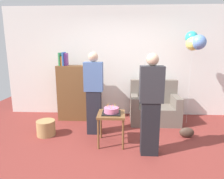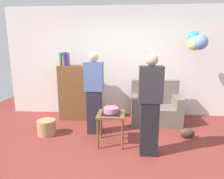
{
  "view_description": "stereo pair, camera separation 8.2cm",
  "coord_description": "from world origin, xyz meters",
  "px_view_note": "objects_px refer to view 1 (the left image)",
  "views": [
    {
      "loc": [
        -0.06,
        -3.0,
        1.71
      ],
      "look_at": [
        -0.23,
        0.57,
        0.95
      ],
      "focal_mm": 31.72,
      "sensor_mm": 36.0,
      "label": 1
    },
    {
      "loc": [
        0.02,
        -2.99,
        1.71
      ],
      "look_at": [
        -0.23,
        0.57,
        0.95
      ],
      "focal_mm": 31.72,
      "sensor_mm": 36.0,
      "label": 2
    }
  ],
  "objects_px": {
    "person_blowing_candles": "(94,93)",
    "wicker_basket": "(46,128)",
    "bookshelf": "(75,92)",
    "side_table": "(111,118)",
    "birthday_cake": "(111,111)",
    "couch": "(154,107)",
    "balloon_bunch": "(195,42)",
    "handbag": "(187,132)",
    "person_holding_cake": "(151,105)"
  },
  "relations": [
    {
      "from": "couch",
      "to": "person_blowing_candles",
      "type": "relative_size",
      "value": 0.67
    },
    {
      "from": "side_table",
      "to": "wicker_basket",
      "type": "xyz_separation_m",
      "value": [
        -1.31,
        0.29,
        -0.34
      ]
    },
    {
      "from": "birthday_cake",
      "to": "person_holding_cake",
      "type": "relative_size",
      "value": 0.2
    },
    {
      "from": "side_table",
      "to": "wicker_basket",
      "type": "bearing_deg",
      "value": 167.67
    },
    {
      "from": "side_table",
      "to": "person_blowing_candles",
      "type": "distance_m",
      "value": 0.67
    },
    {
      "from": "person_blowing_candles",
      "to": "handbag",
      "type": "distance_m",
      "value": 1.96
    },
    {
      "from": "couch",
      "to": "side_table",
      "type": "xyz_separation_m",
      "value": [
        -0.94,
        -1.15,
        0.15
      ]
    },
    {
      "from": "side_table",
      "to": "handbag",
      "type": "bearing_deg",
      "value": 12.43
    },
    {
      "from": "birthday_cake",
      "to": "balloon_bunch",
      "type": "relative_size",
      "value": 0.16
    },
    {
      "from": "handbag",
      "to": "side_table",
      "type": "bearing_deg",
      "value": -167.57
    },
    {
      "from": "couch",
      "to": "bookshelf",
      "type": "bearing_deg",
      "value": 176.81
    },
    {
      "from": "person_holding_cake",
      "to": "balloon_bunch",
      "type": "distance_m",
      "value": 2.02
    },
    {
      "from": "side_table",
      "to": "birthday_cake",
      "type": "xyz_separation_m",
      "value": [
        -0.0,
        0.0,
        0.14
      ]
    },
    {
      "from": "side_table",
      "to": "wicker_basket",
      "type": "distance_m",
      "value": 1.39
    },
    {
      "from": "birthday_cake",
      "to": "person_holding_cake",
      "type": "distance_m",
      "value": 0.74
    },
    {
      "from": "side_table",
      "to": "person_holding_cake",
      "type": "xyz_separation_m",
      "value": [
        0.64,
        -0.31,
        0.35
      ]
    },
    {
      "from": "bookshelf",
      "to": "handbag",
      "type": "xyz_separation_m",
      "value": [
        2.38,
        -0.93,
        -0.57
      ]
    },
    {
      "from": "birthday_cake",
      "to": "wicker_basket",
      "type": "relative_size",
      "value": 0.89
    },
    {
      "from": "side_table",
      "to": "balloon_bunch",
      "type": "xyz_separation_m",
      "value": [
        1.72,
        1.07,
        1.34
      ]
    },
    {
      "from": "birthday_cake",
      "to": "balloon_bunch",
      "type": "distance_m",
      "value": 2.36
    },
    {
      "from": "couch",
      "to": "handbag",
      "type": "xyz_separation_m",
      "value": [
        0.5,
        -0.83,
        -0.24
      ]
    },
    {
      "from": "person_holding_cake",
      "to": "handbag",
      "type": "relative_size",
      "value": 5.82
    },
    {
      "from": "side_table",
      "to": "person_blowing_candles",
      "type": "height_order",
      "value": "person_blowing_candles"
    },
    {
      "from": "bookshelf",
      "to": "person_holding_cake",
      "type": "relative_size",
      "value": 0.99
    },
    {
      "from": "couch",
      "to": "side_table",
      "type": "height_order",
      "value": "couch"
    },
    {
      "from": "side_table",
      "to": "person_blowing_candles",
      "type": "relative_size",
      "value": 0.35
    },
    {
      "from": "birthday_cake",
      "to": "handbag",
      "type": "relative_size",
      "value": 1.14
    },
    {
      "from": "balloon_bunch",
      "to": "couch",
      "type": "bearing_deg",
      "value": 174.41
    },
    {
      "from": "side_table",
      "to": "birthday_cake",
      "type": "bearing_deg",
      "value": 147.45
    },
    {
      "from": "person_blowing_candles",
      "to": "handbag",
      "type": "xyz_separation_m",
      "value": [
        1.81,
        -0.12,
        -0.73
      ]
    },
    {
      "from": "bookshelf",
      "to": "wicker_basket",
      "type": "relative_size",
      "value": 4.47
    },
    {
      "from": "balloon_bunch",
      "to": "person_holding_cake",
      "type": "bearing_deg",
      "value": -128.2
    },
    {
      "from": "person_blowing_candles",
      "to": "wicker_basket",
      "type": "bearing_deg",
      "value": 175.78
    },
    {
      "from": "bookshelf",
      "to": "person_blowing_candles",
      "type": "bearing_deg",
      "value": -55.04
    },
    {
      "from": "couch",
      "to": "person_blowing_candles",
      "type": "bearing_deg",
      "value": -151.72
    },
    {
      "from": "balloon_bunch",
      "to": "wicker_basket",
      "type": "bearing_deg",
      "value": -165.55
    },
    {
      "from": "person_blowing_candles",
      "to": "person_holding_cake",
      "type": "relative_size",
      "value": 1.0
    },
    {
      "from": "bookshelf",
      "to": "person_blowing_candles",
      "type": "height_order",
      "value": "person_blowing_candles"
    },
    {
      "from": "wicker_basket",
      "to": "side_table",
      "type": "bearing_deg",
      "value": -12.33
    },
    {
      "from": "couch",
      "to": "wicker_basket",
      "type": "distance_m",
      "value": 2.42
    },
    {
      "from": "bookshelf",
      "to": "handbag",
      "type": "height_order",
      "value": "bookshelf"
    },
    {
      "from": "side_table",
      "to": "bookshelf",
      "type": "bearing_deg",
      "value": 126.7
    },
    {
      "from": "side_table",
      "to": "birthday_cake",
      "type": "height_order",
      "value": "birthday_cake"
    },
    {
      "from": "couch",
      "to": "person_holding_cake",
      "type": "bearing_deg",
      "value": -101.85
    },
    {
      "from": "wicker_basket",
      "to": "balloon_bunch",
      "type": "height_order",
      "value": "balloon_bunch"
    },
    {
      "from": "side_table",
      "to": "wicker_basket",
      "type": "relative_size",
      "value": 1.59
    },
    {
      "from": "person_blowing_candles",
      "to": "bookshelf",
      "type": "bearing_deg",
      "value": 111.42
    },
    {
      "from": "person_blowing_candles",
      "to": "wicker_basket",
      "type": "xyz_separation_m",
      "value": [
        -0.95,
        -0.16,
        -0.68
      ]
    },
    {
      "from": "person_blowing_candles",
      "to": "handbag",
      "type": "relative_size",
      "value": 5.82
    },
    {
      "from": "handbag",
      "to": "bookshelf",
      "type": "bearing_deg",
      "value": 158.61
    }
  ]
}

